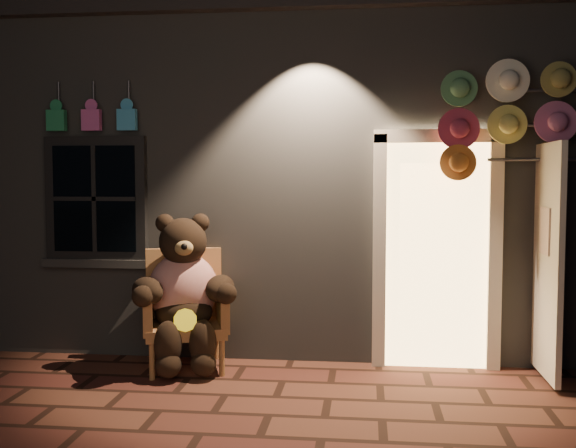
# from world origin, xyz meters

# --- Properties ---
(ground) EXTENTS (60.00, 60.00, 0.00)m
(ground) POSITION_xyz_m (0.00, 0.00, 0.00)
(ground) COLOR #522D1F
(ground) RESTS_ON ground
(shop_building) EXTENTS (7.30, 5.95, 3.51)m
(shop_building) POSITION_xyz_m (0.00, 3.99, 1.74)
(shop_building) COLOR slate
(shop_building) RESTS_ON ground
(wicker_armchair) EXTENTS (0.90, 0.86, 1.08)m
(wicker_armchair) POSITION_xyz_m (-0.95, 1.19, 0.54)
(wicker_armchair) COLOR #A66740
(wicker_armchair) RESTS_ON ground
(teddy_bear) EXTENTS (0.97, 0.89, 1.40)m
(teddy_bear) POSITION_xyz_m (-0.93, 1.06, 0.72)
(teddy_bear) COLOR #B12012
(teddy_bear) RESTS_ON ground
(hat_rack) EXTENTS (1.66, 0.22, 2.74)m
(hat_rack) POSITION_xyz_m (2.07, 1.28, 2.29)
(hat_rack) COLOR #59595E
(hat_rack) RESTS_ON ground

